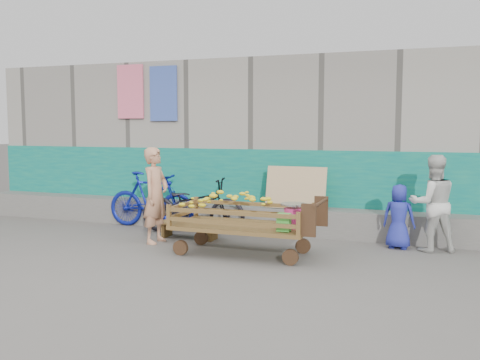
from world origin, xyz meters
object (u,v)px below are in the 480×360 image
(child, at_px, (399,216))
(vendor_man, at_px, (156,195))
(bench, at_px, (189,227))
(woman, at_px, (433,203))
(bicycle_dark, at_px, (193,206))
(bicycle_blue, at_px, (151,200))
(banana_cart, at_px, (240,212))

(child, bearing_deg, vendor_man, 21.26)
(bench, bearing_deg, woman, 6.46)
(bicycle_dark, bearing_deg, bench, -173.54)
(bicycle_dark, height_order, bicycle_blue, bicycle_blue)
(bicycle_dark, bearing_deg, woman, -100.52)
(child, relative_size, bicycle_dark, 0.54)
(woman, xyz_separation_m, child, (-0.47, 0.01, -0.22))
(bicycle_dark, bearing_deg, bicycle_blue, 67.38)
(bench, height_order, bicycle_blue, bicycle_blue)
(bench, relative_size, child, 1.07)
(vendor_man, distance_m, child, 3.67)
(vendor_man, bearing_deg, bicycle_dark, -11.36)
(woman, bearing_deg, banana_cart, 4.76)
(bicycle_blue, bearing_deg, woman, -94.25)
(banana_cart, distance_m, vendor_man, 1.51)
(bench, xyz_separation_m, woman, (3.68, 0.42, 0.51))
(bench, xyz_separation_m, bicycle_dark, (-0.13, 0.43, 0.28))
(bicycle_blue, bearing_deg, banana_cart, -123.37)
(vendor_man, height_order, bicycle_blue, vendor_man)
(child, bearing_deg, banana_cart, 36.19)
(bicycle_dark, xyz_separation_m, bicycle_blue, (-0.92, 0.20, 0.03))
(bench, bearing_deg, banana_cart, -32.46)
(bench, height_order, bicycle_dark, bicycle_dark)
(bench, height_order, woman, woman)
(banana_cart, distance_m, bench, 1.41)
(child, distance_m, bicycle_dark, 3.34)
(banana_cart, distance_m, woman, 2.78)
(bench, relative_size, woman, 0.73)
(woman, height_order, child, woman)
(vendor_man, distance_m, woman, 4.11)
(child, bearing_deg, bicycle_dark, 7.20)
(bench, xyz_separation_m, bicycle_blue, (-1.05, 0.63, 0.31))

